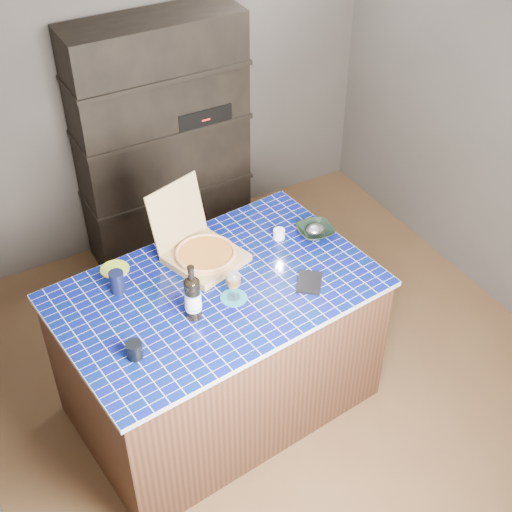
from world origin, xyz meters
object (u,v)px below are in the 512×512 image
wine_glass (233,280)px  dvd_case (309,282)px  pizza_box (203,251)px  kitchen_island (219,348)px  bowl (315,231)px  mead_bottle (193,297)px

wine_glass → dvd_case: bearing=-13.0°
pizza_box → wine_glass: 0.38m
kitchen_island → wine_glass: 0.60m
wine_glass → bowl: wine_glass is taller
kitchen_island → mead_bottle: size_ratio=5.43×
mead_bottle → bowl: bearing=16.5°
wine_glass → dvd_case: 0.44m
kitchen_island → dvd_case: dvd_case is taller
kitchen_island → pizza_box: (0.05, 0.25, 0.52)m
dvd_case → bowl: bowl is taller
pizza_box → mead_bottle: pizza_box is taller
kitchen_island → wine_glass: wine_glass is taller
kitchen_island → bowl: bowl is taller
pizza_box → wine_glass: bearing=-107.7°
pizza_box → bowl: 0.68m
mead_bottle → bowl: size_ratio=1.57×
kitchen_island → dvd_case: 0.69m
dvd_case → bowl: 0.43m
bowl → wine_glass: bearing=-159.4°
mead_bottle → wine_glass: (0.24, 0.02, -0.00)m
bowl → dvd_case: bearing=-126.9°
dvd_case → bowl: (0.26, 0.35, 0.02)m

